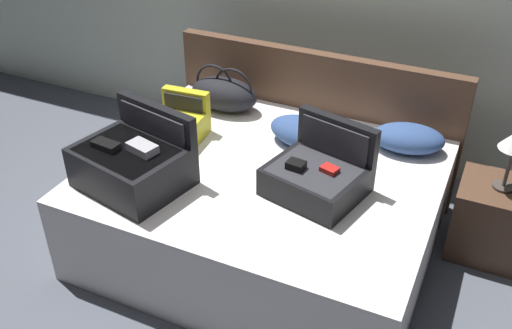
# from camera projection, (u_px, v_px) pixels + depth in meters

# --- Properties ---
(ground_plane) EXTENTS (12.00, 12.00, 0.00)m
(ground_plane) POSITION_uv_depth(u_px,v_px,m) (234.00, 288.00, 3.16)
(ground_plane) COLOR #4C515B
(bed) EXTENTS (1.86, 1.51, 0.54)m
(bed) POSITION_uv_depth(u_px,v_px,m) (264.00, 208.00, 3.31)
(bed) COLOR silver
(bed) RESTS_ON ground
(headboard) EXTENTS (1.90, 0.08, 0.92)m
(headboard) POSITION_uv_depth(u_px,v_px,m) (314.00, 118.00, 3.81)
(headboard) COLOR #4C3323
(headboard) RESTS_ON ground
(hard_case_large) EXTENTS (0.61, 0.55, 0.39)m
(hard_case_large) POSITION_uv_depth(u_px,v_px,m) (133.00, 162.00, 2.98)
(hard_case_large) COLOR black
(hard_case_large) RESTS_ON bed
(hard_case_medium) EXTENTS (0.54, 0.51, 0.36)m
(hard_case_medium) POSITION_uv_depth(u_px,v_px,m) (318.00, 174.00, 2.94)
(hard_case_medium) COLOR black
(hard_case_medium) RESTS_ON bed
(hard_case_small) EXTENTS (0.31, 0.34, 0.26)m
(hard_case_small) POSITION_uv_depth(u_px,v_px,m) (178.00, 125.00, 3.39)
(hard_case_small) COLOR gold
(hard_case_small) RESTS_ON bed
(duffel_bag) EXTENTS (0.45, 0.27, 0.30)m
(duffel_bag) POSITION_uv_depth(u_px,v_px,m) (224.00, 93.00, 3.70)
(duffel_bag) COLOR black
(duffel_bag) RESTS_ON bed
(pillow_near_headboard) EXTENTS (0.53, 0.35, 0.16)m
(pillow_near_headboard) POSITION_uv_depth(u_px,v_px,m) (308.00, 134.00, 3.33)
(pillow_near_headboard) COLOR navy
(pillow_near_headboard) RESTS_ON bed
(pillow_center_head) EXTENTS (0.45, 0.34, 0.15)m
(pillow_center_head) POSITION_uv_depth(u_px,v_px,m) (408.00, 138.00, 3.30)
(pillow_center_head) COLOR navy
(pillow_center_head) RESTS_ON bed
(nightstand) EXTENTS (0.44, 0.40, 0.45)m
(nightstand) POSITION_uv_depth(u_px,v_px,m) (494.00, 220.00, 3.29)
(nightstand) COLOR #4C3323
(nightstand) RESTS_ON ground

